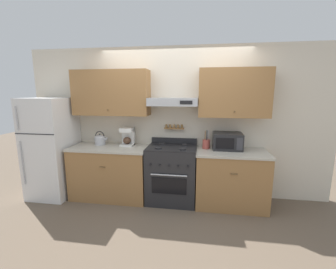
{
  "coord_description": "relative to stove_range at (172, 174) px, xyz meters",
  "views": [
    {
      "loc": [
        0.48,
        -3.16,
        1.81
      ],
      "look_at": [
        -0.05,
        0.28,
        1.14
      ],
      "focal_mm": 24.0,
      "sensor_mm": 36.0,
      "label": 1
    }
  ],
  "objects": [
    {
      "name": "microwave",
      "position": [
        0.89,
        0.14,
        0.56
      ],
      "size": [
        0.46,
        0.39,
        0.26
      ],
      "color": "#232326",
      "rests_on": "counter_right"
    },
    {
      "name": "utensil_crock",
      "position": [
        0.55,
        0.12,
        0.5
      ],
      "size": [
        0.12,
        0.12,
        0.3
      ],
      "color": "#B24C42",
      "rests_on": "counter_right"
    },
    {
      "name": "tea_kettle",
      "position": [
        -1.29,
        0.12,
        0.52
      ],
      "size": [
        0.24,
        0.19,
        0.24
      ],
      "color": "#B7B7BC",
      "rests_on": "counter_left"
    },
    {
      "name": "ground_plane",
      "position": [
        0.0,
        -0.35,
        -0.47
      ],
      "size": [
        16.0,
        16.0,
        0.0
      ],
      "primitive_type": "plane",
      "color": "brown"
    },
    {
      "name": "stove_range",
      "position": [
        0.0,
        0.0,
        0.0
      ],
      "size": [
        0.79,
        0.66,
        1.01
      ],
      "color": "#232326",
      "rests_on": "ground_plane"
    },
    {
      "name": "counter_right",
      "position": [
        0.95,
        -0.0,
        -0.02
      ],
      "size": [
        1.11,
        0.68,
        0.89
      ],
      "color": "olive",
      "rests_on": "ground_plane"
    },
    {
      "name": "refrigerator",
      "position": [
        -2.09,
        -0.07,
        0.39
      ],
      "size": [
        0.68,
        0.78,
        1.71
      ],
      "color": "white",
      "rests_on": "ground_plane"
    },
    {
      "name": "counter_left",
      "position": [
        -1.06,
        -0.0,
        -0.02
      ],
      "size": [
        1.32,
        0.68,
        0.89
      ],
      "color": "olive",
      "rests_on": "ground_plane"
    },
    {
      "name": "wall_back",
      "position": [
        -0.05,
        0.28,
        0.99
      ],
      "size": [
        5.2,
        0.46,
        2.55
      ],
      "color": "beige",
      "rests_on": "ground_plane"
    },
    {
      "name": "coffee_maker",
      "position": [
        -0.79,
        0.14,
        0.58
      ],
      "size": [
        0.22,
        0.21,
        0.31
      ],
      "color": "white",
      "rests_on": "counter_left"
    }
  ]
}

